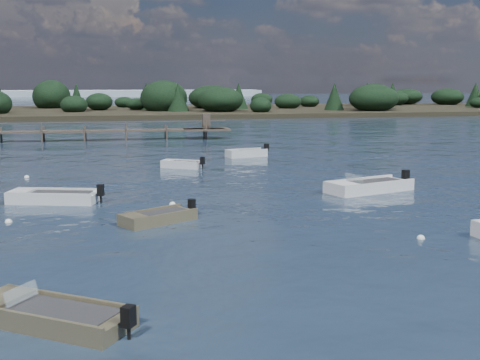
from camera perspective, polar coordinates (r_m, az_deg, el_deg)
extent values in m
plane|color=#152131|center=(77.75, -7.35, 4.71)|extent=(400.00, 400.00, 0.00)
cube|color=silver|center=(32.93, -17.22, -1.84)|extent=(4.82, 2.84, 0.76)
cube|color=silver|center=(33.51, -20.01, -1.03)|extent=(1.45, 1.78, 0.15)
cube|color=#28282B|center=(32.73, -16.66, -1.25)|extent=(3.33, 2.13, 0.13)
cube|color=silver|center=(32.12, -17.77, -1.34)|extent=(4.41, 1.30, 0.15)
cube|color=silver|center=(33.58, -16.77, -0.84)|extent=(4.41, 1.30, 0.15)
cube|color=black|center=(32.00, -13.09, -0.94)|extent=(0.39, 0.43, 0.59)
cylinder|color=black|center=(32.10, -13.05, -1.85)|extent=(0.13, 0.13, 0.59)
cube|color=silver|center=(50.16, 0.60, 2.34)|extent=(3.57, 2.16, 0.78)
cube|color=silver|center=(49.55, -0.71, 2.78)|extent=(1.09, 1.37, 0.16)
cube|color=#28282B|center=(50.24, 0.87, 2.77)|extent=(2.47, 1.62, 0.13)
cube|color=silver|center=(49.58, 0.91, 2.79)|extent=(3.26, 1.00, 0.16)
cube|color=silver|center=(50.64, 0.30, 2.93)|extent=(3.26, 1.00, 0.16)
cube|color=black|center=(50.98, 2.53, 3.11)|extent=(0.40, 0.45, 0.61)
cylinder|color=black|center=(51.04, 2.52, 2.52)|extent=(0.14, 0.14, 0.61)
cube|color=silver|center=(35.32, 12.13, -0.87)|extent=(5.50, 3.48, 0.80)
cube|color=silver|center=(33.99, 9.69, -0.39)|extent=(1.73, 2.05, 0.16)
cube|color=#28282B|center=(35.53, 12.65, -0.21)|extent=(3.81, 2.59, 0.14)
cube|color=silver|center=(34.58, 13.15, -0.34)|extent=(4.92, 1.76, 0.16)
cube|color=silver|center=(35.91, 11.20, 0.09)|extent=(4.92, 1.76, 0.16)
cube|color=black|center=(37.14, 15.43, 0.44)|extent=(0.43, 0.47, 0.63)
cylinder|color=black|center=(37.23, 15.39, -0.39)|extent=(0.14, 0.14, 0.63)
cube|color=silver|center=(34.46, 10.76, 0.17)|extent=(0.61, 1.38, 0.48)
cube|color=brown|center=(27.31, -7.76, -3.81)|extent=(3.66, 2.98, 0.63)
cube|color=brown|center=(26.55, -10.09, -3.44)|extent=(1.37, 1.53, 0.13)
cube|color=#28282B|center=(27.39, -7.31, -3.13)|extent=(2.57, 2.17, 0.11)
cube|color=brown|center=(26.69, -6.98, -3.30)|extent=(2.97, 1.83, 0.13)
cube|color=brown|center=(27.77, -8.55, -2.83)|extent=(2.97, 1.83, 0.13)
cube|color=black|center=(28.28, -4.61, -2.31)|extent=(0.37, 0.39, 0.49)
cylinder|color=black|center=(28.37, -4.59, -3.16)|extent=(0.12, 0.12, 0.49)
cube|color=silver|center=(44.03, -5.56, 1.28)|extent=(3.06, 2.43, 0.67)
cube|color=silver|center=(44.44, -6.85, 1.84)|extent=(1.11, 1.24, 0.13)
cube|color=#28282B|center=(43.89, -5.30, 1.68)|extent=(2.15, 1.77, 0.11)
cube|color=silver|center=(43.51, -5.85, 1.70)|extent=(2.54, 1.53, 0.13)
cube|color=silver|center=(44.44, -5.29, 1.87)|extent=(2.54, 1.53, 0.13)
cube|color=black|center=(43.31, -3.59, 1.85)|extent=(0.39, 0.42, 0.53)
cylinder|color=black|center=(43.37, -3.59, 1.25)|extent=(0.13, 0.13, 0.53)
cube|color=brown|center=(16.87, -17.46, -12.62)|extent=(4.52, 3.76, 0.66)
cube|color=brown|center=(17.80, -21.68, -10.34)|extent=(1.68, 1.79, 0.13)
cube|color=#28282B|center=(16.55, -16.57, -11.85)|extent=(3.18, 2.72, 0.11)
cube|color=brown|center=(16.21, -19.27, -12.16)|extent=(3.69, 2.52, 0.13)
cube|color=brown|center=(17.27, -15.90, -10.64)|extent=(3.69, 2.52, 0.13)
cube|color=black|center=(15.33, -10.54, -12.58)|extent=(0.40, 0.42, 0.52)
cylinder|color=black|center=(15.51, -10.49, -14.14)|extent=(0.13, 0.13, 0.52)
cube|color=silver|center=(17.27, -20.04, -10.06)|extent=(0.77, 1.05, 0.40)
sphere|color=white|center=(25.39, 16.77, -5.36)|extent=(0.32, 0.32, 0.32)
sphere|color=white|center=(29.01, -21.09, -3.76)|extent=(0.32, 0.32, 0.32)
sphere|color=white|center=(44.36, -5.53, 1.22)|extent=(0.32, 0.32, 0.32)
sphere|color=white|center=(41.87, -19.57, 0.22)|extent=(0.32, 0.32, 0.32)
sphere|color=white|center=(31.04, -6.43, -2.35)|extent=(0.32, 0.32, 0.32)
cube|color=#453B33|center=(66.16, -3.22, 4.82)|extent=(5.00, 3.20, 0.18)
cube|color=#453B33|center=(66.09, -3.22, 5.60)|extent=(0.80, 0.80, 1.60)
cylinder|color=#453B33|center=(67.64, -21.68, 3.76)|extent=(0.20, 0.20, 2.20)
cylinder|color=#453B33|center=(65.29, -18.27, 3.77)|extent=(0.20, 0.20, 2.20)
cylinder|color=#453B33|center=(66.98, -18.09, 3.91)|extent=(0.20, 0.20, 2.20)
cylinder|color=#453B33|center=(64.88, -14.52, 3.91)|extent=(0.20, 0.20, 2.20)
cylinder|color=#453B33|center=(66.58, -14.44, 4.05)|extent=(0.20, 0.20, 2.20)
cylinder|color=#453B33|center=(64.76, -10.75, 4.04)|extent=(0.20, 0.20, 2.20)
cylinder|color=#453B33|center=(66.46, -10.76, 4.17)|extent=(0.20, 0.20, 2.20)
cylinder|color=#453B33|center=(64.91, -6.97, 4.15)|extent=(0.20, 0.20, 2.20)
cylinder|color=#453B33|center=(66.61, -7.08, 4.28)|extent=(0.20, 0.20, 2.20)
cylinder|color=#453B33|center=(65.35, -3.23, 4.23)|extent=(0.20, 0.20, 2.20)
cylinder|color=#453B33|center=(67.04, -3.43, 4.36)|extent=(0.20, 0.20, 2.20)
cube|color=black|center=(121.26, 3.34, 6.44)|extent=(190.00, 40.00, 1.60)
ellipsoid|color=black|center=(121.15, 3.35, 7.76)|extent=(180.50, 36.00, 4.40)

